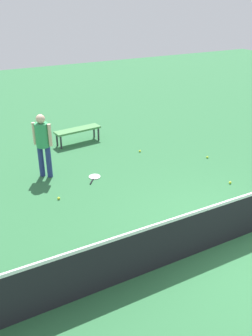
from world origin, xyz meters
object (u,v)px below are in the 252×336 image
tennis_ball_near_player (140,151)px  tennis_ball_midcourt (207,157)px  tennis_ball_stray_right (59,198)px  courtside_bench (78,131)px  tennis_racket_near_player (94,177)px  player_near_side (43,141)px  tennis_ball_baseline (230,183)px

tennis_ball_near_player → tennis_ball_midcourt: (-1.52, 1.33, 0.00)m
tennis_ball_stray_right → courtside_bench: (-1.72, -3.12, 0.38)m
tennis_ball_near_player → courtside_bench: 2.15m
tennis_ball_near_player → tennis_racket_near_player: bearing=24.9°
tennis_racket_near_player → tennis_ball_near_player: size_ratio=8.52×
tennis_ball_near_player → tennis_ball_stray_right: (3.10, 1.52, 0.00)m
tennis_ball_stray_right → tennis_ball_near_player: bearing=-153.9°
player_near_side → tennis_ball_midcourt: bearing=165.9°
tennis_racket_near_player → courtside_bench: size_ratio=0.37×
tennis_ball_stray_right → courtside_bench: 3.59m
tennis_ball_baseline → tennis_ball_midcourt: bearing=-109.0°
tennis_ball_near_player → player_near_side: bearing=3.9°
tennis_ball_stray_right → tennis_ball_baseline: bearing=162.1°
player_near_side → courtside_bench: bearing=-131.9°
courtside_bench → tennis_ball_near_player: bearing=130.8°
tennis_racket_near_player → courtside_bench: 2.58m
tennis_ball_stray_right → courtside_bench: courtside_bench is taller
player_near_side → tennis_racket_near_player: player_near_side is taller
player_near_side → tennis_ball_midcourt: player_near_side is taller
tennis_ball_midcourt → tennis_ball_baseline: (0.52, 1.51, 0.00)m
tennis_ball_baseline → courtside_bench: (2.38, -4.45, 0.38)m
tennis_racket_near_player → tennis_ball_near_player: 2.11m
player_near_side → tennis_ball_near_player: player_near_side is taller
tennis_ball_midcourt → tennis_ball_baseline: same height
player_near_side → tennis_ball_midcourt: 4.76m
tennis_racket_near_player → tennis_ball_baseline: (-2.91, 1.96, 0.02)m
player_near_side → tennis_ball_baseline: size_ratio=25.76×
tennis_ball_baseline → courtside_bench: bearing=-61.8°
tennis_racket_near_player → tennis_ball_midcourt: 3.46m
player_near_side → tennis_ball_stray_right: size_ratio=25.76×
player_near_side → courtside_bench: size_ratio=1.11×
tennis_ball_midcourt → courtside_bench: courtside_bench is taller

